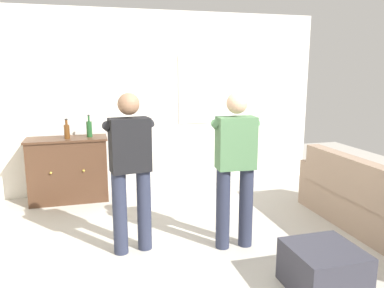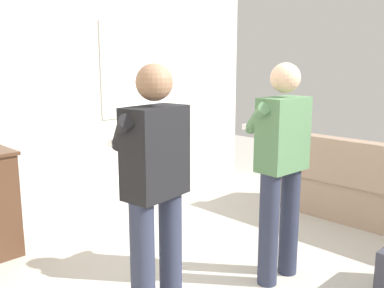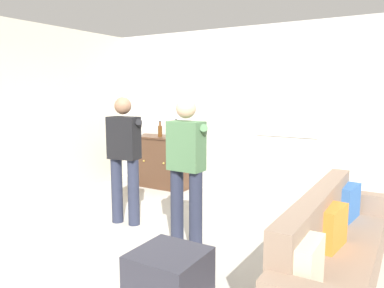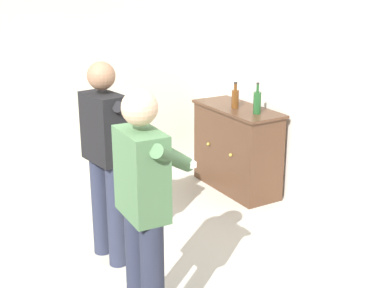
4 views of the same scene
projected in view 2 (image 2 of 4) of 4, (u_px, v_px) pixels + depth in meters
name	position (u px, v px, depth m)	size (l,w,h in m)	color
wall_back_with_window	(78.00, 88.00, 4.55)	(5.20, 0.15, 2.80)	silver
person_standing_left	(155.00, 187.00, 2.61)	(0.55, 0.50, 1.68)	#282D42
person_standing_right	(281.00, 162.00, 3.22)	(0.56, 0.48, 1.68)	#282D42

